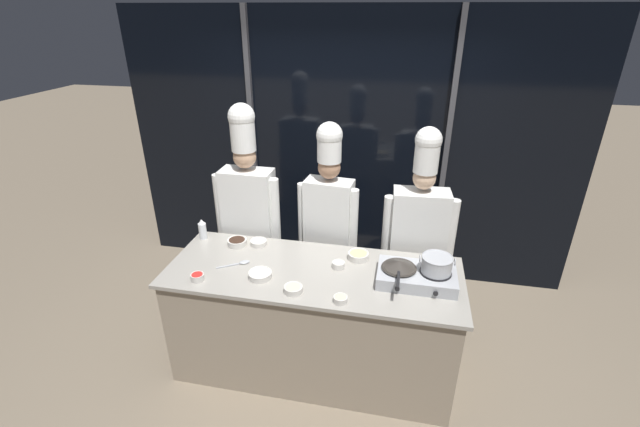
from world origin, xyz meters
The scene contains 19 objects.
ground_plane centered at (0.00, 0.00, 0.00)m, with size 24.00×24.00×0.00m, color #7F705B.
window_wall_back centered at (0.00, 1.54, 1.35)m, with size 4.56×0.09×2.70m.
demo_counter centered at (0.00, 0.00, 0.46)m, with size 2.17×0.82×0.92m.
portable_stove centered at (0.74, 0.01, 0.97)m, with size 0.54×0.35×0.10m.
frying_pan centered at (0.61, 0.01, 1.04)m, with size 0.25×0.43×0.05m.
stock_pot centered at (0.86, 0.01, 1.08)m, with size 0.24×0.21×0.12m.
squeeze_bottle_clear centered at (-1.01, 0.30, 1.00)m, with size 0.06×0.06×0.18m.
prep_bowl_chicken centered at (0.25, -0.32, 0.94)m, with size 0.10×0.10×0.04m.
prep_bowl_garlic centered at (0.17, 0.08, 0.95)m, with size 0.10×0.10×0.05m.
prep_bowl_onion centered at (-0.52, 0.28, 0.94)m, with size 0.14×0.14×0.04m.
prep_bowl_bell_pepper centered at (-0.78, -0.28, 0.95)m, with size 0.10×0.10×0.05m.
prep_bowl_soy_glaze centered at (-0.69, 0.25, 0.95)m, with size 0.16×0.16×0.05m.
prep_bowl_noodles centered at (-0.08, -0.28, 0.94)m, with size 0.13×0.13×0.05m.
prep_bowl_rice centered at (-0.35, -0.16, 0.94)m, with size 0.17×0.17×0.05m.
prep_bowl_ginger centered at (0.30, 0.23, 0.95)m, with size 0.16×0.16×0.06m.
serving_spoon_slotted centered at (-0.56, -0.02, 0.92)m, with size 0.23×0.16×0.02m.
chef_head centered at (-0.70, 0.58, 1.14)m, with size 0.58×0.23×1.99m.
chef_sous centered at (0.00, 0.61, 1.10)m, with size 0.52×0.24×1.87m.
chef_line centered at (0.75, 0.63, 1.05)m, with size 0.59×0.26×1.87m.
Camera 1 is at (0.58, -2.58, 2.66)m, focal length 24.00 mm.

